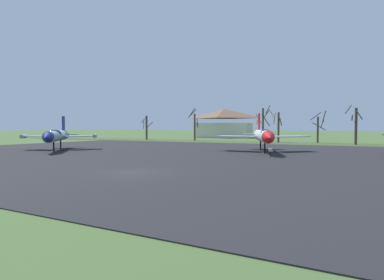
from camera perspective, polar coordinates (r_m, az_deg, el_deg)
ground_plane at (r=25.73m, az=-9.96°, el=-5.47°), size 600.00×600.00×0.00m
asphalt_apron at (r=40.48m, az=5.58°, el=-2.62°), size 92.13×57.32×0.05m
grass_verge_strip at (r=73.51m, az=16.42°, el=-0.54°), size 152.13×12.00×0.06m
jet_fighter_front_right at (r=46.34m, az=11.84°, el=0.73°), size 12.18×15.53×5.51m
info_placard_front_right at (r=38.89m, az=13.05°, el=-1.97°), size 0.51×0.30×1.04m
jet_fighter_rear_center at (r=52.24m, az=-21.76°, el=0.69°), size 12.43×13.11×5.16m
bare_tree_far_left at (r=92.61m, az=-7.69°, el=2.19°), size 2.83×2.81×6.48m
bare_tree_left_of_center at (r=84.39m, az=0.42°, el=2.58°), size 2.79×2.51×8.25m
bare_tree_center at (r=77.32m, az=11.86°, el=2.81°), size 3.40×3.40×8.27m
bare_tree_right_of_center at (r=77.16m, az=14.27°, el=2.31°), size 2.79×2.93×7.13m
bare_tree_far_right at (r=76.11m, az=20.52°, el=2.01°), size 3.41×3.45×6.82m
bare_tree_backdrop_extra at (r=71.57m, az=25.78°, el=2.37°), size 3.06×3.01×7.77m
visitor_building at (r=110.52m, az=5.42°, el=2.80°), size 19.08×15.11×9.31m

